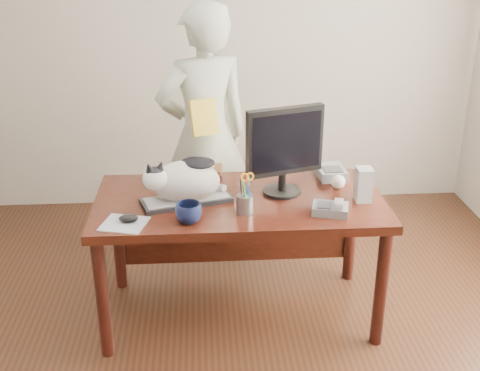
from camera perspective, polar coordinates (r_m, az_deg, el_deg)
name	(u,v)px	position (r m, az deg, el deg)	size (l,w,h in m)	color
room	(249,128)	(2.56, 0.84, 5.47)	(4.50, 4.50, 4.50)	black
desk	(238,216)	(3.47, -0.14, -2.93)	(1.60, 0.80, 0.75)	black
keyboard	(187,200)	(3.30, -5.08, -1.38)	(0.52, 0.32, 0.03)	black
cat	(183,180)	(3.24, -5.40, 0.55)	(0.47, 0.33, 0.27)	silver
monitor	(285,146)	(3.30, 4.25, 3.72)	(0.44, 0.28, 0.50)	black
pen_cup	(245,202)	(3.15, 0.48, -1.55)	(0.11, 0.11, 0.23)	gray
mousepad	(124,224)	(3.11, -10.91, -3.58)	(0.26, 0.25, 0.00)	#B2B8BF
mouse	(128,218)	(3.11, -10.53, -3.07)	(0.11, 0.09, 0.04)	black
coffee_mug	(189,213)	(3.06, -4.89, -2.60)	(0.13, 0.13, 0.11)	black
phone	(331,208)	(3.19, 8.63, -2.15)	(0.21, 0.18, 0.08)	slate
speaker	(364,185)	(3.34, 11.64, 0.08)	(0.08, 0.09, 0.19)	#969698
baseball	(338,182)	(3.49, 9.28, 0.35)	(0.08, 0.08, 0.08)	white
book_stack	(204,171)	(3.62, -3.42, 1.35)	(0.22, 0.17, 0.08)	#4A1413
calculator	(331,172)	(3.65, 8.61, 1.25)	(0.17, 0.22, 0.07)	slate
person	(204,136)	(3.98, -3.42, 4.70)	(0.63, 0.42, 1.74)	silver
held_book	(204,117)	(3.76, -3.46, 6.48)	(0.19, 0.15, 0.23)	gold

